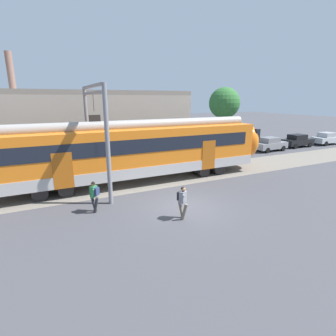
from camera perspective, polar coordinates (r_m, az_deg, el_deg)
name	(u,v)px	position (r m, az deg, el deg)	size (l,w,h in m)	color
ground_plane	(185,207)	(14.40, 3.67, -8.55)	(160.00, 160.00, 0.00)	#424247
pedestrian_green	(94,194)	(13.97, -15.75, -5.48)	(0.50, 0.69, 1.67)	#28282D
pedestrian_grey	(182,200)	(12.75, 3.16, -6.91)	(0.50, 0.71, 1.67)	#6B6051
parked_car_white	(235,147)	(28.36, 14.32, 4.40)	(4.05, 1.86, 1.54)	silver
parked_car_grey	(270,144)	(31.58, 21.32, 4.88)	(4.07, 1.89, 1.54)	gray
parked_car_black	(298,141)	(35.53, 26.36, 5.36)	(4.01, 1.78, 1.54)	black
parked_car_silver	(327,138)	(39.38, 31.32, 5.53)	(4.04, 1.84, 1.54)	#B7BABF
catenary_gantry	(95,122)	(17.31, -15.65, 9.69)	(0.24, 6.64, 6.53)	gray
background_building	(88,127)	(24.97, -16.94, 8.48)	(18.36, 5.00, 9.20)	gray
street_tree_right	(224,103)	(36.47, 12.18, 13.64)	(4.08, 4.08, 7.19)	brown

